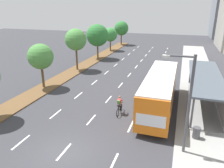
{
  "coord_description": "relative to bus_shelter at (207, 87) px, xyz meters",
  "views": [
    {
      "loc": [
        6.87,
        -10.58,
        9.19
      ],
      "look_at": [
        -0.1,
        10.79,
        1.2
      ],
      "focal_mm": 34.95,
      "sensor_mm": 36.0,
      "label": 1
    }
  ],
  "objects": [
    {
      "name": "sidewalk_right",
      "position": [
        -0.28,
        8.81,
        -1.79
      ],
      "size": [
        4.5,
        52.0,
        0.15
      ],
      "primitive_type": "cube",
      "color": "#9E9E99",
      "rests_on": "ground"
    },
    {
      "name": "trash_bin",
      "position": [
        -1.08,
        -6.84,
        -1.29
      ],
      "size": [
        0.52,
        0.52,
        0.85
      ],
      "primitive_type": "cylinder",
      "color": "#4C4C51",
      "rests_on": "sidewalk_right"
    },
    {
      "name": "lane_divider_right",
      "position": [
        -6.03,
        7.37,
        -1.86
      ],
      "size": [
        0.14,
        48.11,
        0.01
      ],
      "color": "white",
      "rests_on": "ground"
    },
    {
      "name": "median_tree_fourth",
      "position": [
        -17.59,
        15.48,
        2.44
      ],
      "size": [
        3.98,
        3.98,
        6.18
      ],
      "color": "brown",
      "rests_on": "median_strip"
    },
    {
      "name": "bus_shelter",
      "position": [
        0.0,
        0.0,
        0.0
      ],
      "size": [
        2.9,
        12.22,
        2.86
      ],
      "color": "gray",
      "rests_on": "sidewalk_right"
    },
    {
      "name": "median_tree_second",
      "position": [
        -18.04,
        -0.98,
        1.92
      ],
      "size": [
        2.93,
        2.93,
        5.16
      ],
      "color": "brown",
      "rests_on": "median_strip"
    },
    {
      "name": "bus",
      "position": [
        -4.28,
        -2.45,
        0.2
      ],
      "size": [
        2.54,
        11.29,
        3.37
      ],
      "color": "orange",
      "rests_on": "ground"
    },
    {
      "name": "median_tree_farthest",
      "position": [
        -17.71,
        31.95,
        2.24
      ],
      "size": [
        3.48,
        3.48,
        5.74
      ],
      "color": "brown",
      "rests_on": "median_strip"
    },
    {
      "name": "lane_divider_left",
      "position": [
        -13.03,
        7.37,
        -1.86
      ],
      "size": [
        0.14,
        48.11,
        0.01
      ],
      "color": "white",
      "rests_on": "ground"
    },
    {
      "name": "ground_plane",
      "position": [
        -9.53,
        -11.19,
        -1.87
      ],
      "size": [
        140.0,
        140.0,
        0.0
      ],
      "primitive_type": "plane",
      "color": "#38383D"
    },
    {
      "name": "streetlight",
      "position": [
        -2.11,
        -8.79,
        2.02
      ],
      "size": [
        1.91,
        0.24,
        6.5
      ],
      "color": "#4C4C51",
      "rests_on": "sidewalk_right"
    },
    {
      "name": "median_tree_third",
      "position": [
        -17.72,
        7.25,
        2.75
      ],
      "size": [
        3.18,
        3.18,
        6.11
      ],
      "color": "brown",
      "rests_on": "median_strip"
    },
    {
      "name": "median_tree_fifth",
      "position": [
        -17.86,
        23.72,
        1.62
      ],
      "size": [
        2.99,
        2.99,
        4.87
      ],
      "color": "brown",
      "rests_on": "median_strip"
    },
    {
      "name": "lane_divider_center",
      "position": [
        -9.53,
        7.37,
        -1.86
      ],
      "size": [
        0.14,
        48.11,
        0.01
      ],
      "color": "white",
      "rests_on": "ground"
    },
    {
      "name": "median_strip",
      "position": [
        -17.83,
        8.81,
        -1.81
      ],
      "size": [
        2.6,
        52.0,
        0.12
      ],
      "primitive_type": "cube",
      "color": "brown",
      "rests_on": "ground"
    },
    {
      "name": "cyclist",
      "position": [
        -7.55,
        -4.63,
        -1.08
      ],
      "size": [
        0.46,
        1.82,
        1.71
      ],
      "color": "black",
      "rests_on": "ground"
    }
  ]
}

